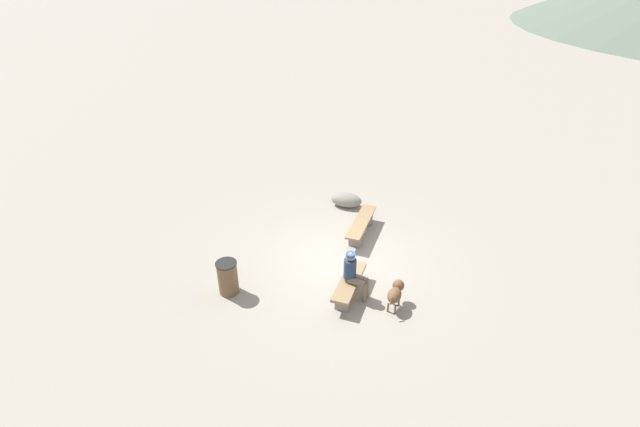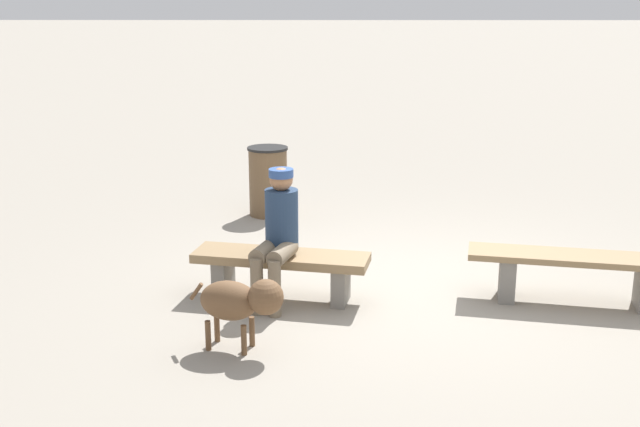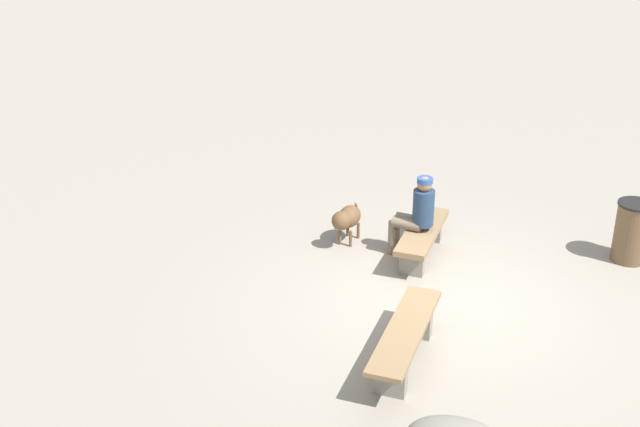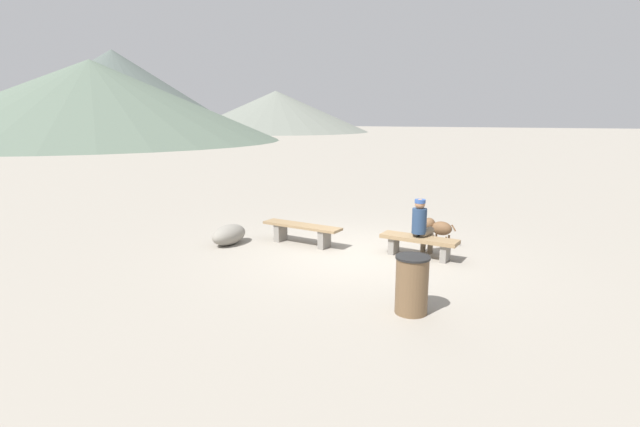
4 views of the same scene
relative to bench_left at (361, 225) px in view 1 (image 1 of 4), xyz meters
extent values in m
cube|color=gray|center=(1.38, -0.40, -0.34)|extent=(210.00, 210.00, 0.06)
cube|color=gray|center=(-0.57, 0.11, -0.12)|extent=(0.20, 0.36, 0.39)
cube|color=gray|center=(0.57, -0.11, -0.12)|extent=(0.20, 0.36, 0.39)
cube|color=#8C704C|center=(0.00, 0.00, 0.11)|extent=(1.91, 0.76, 0.06)
cube|color=gray|center=(2.06, 0.02, -0.14)|extent=(0.18, 0.34, 0.34)
cube|color=gray|center=(3.13, -0.20, -0.14)|extent=(0.18, 0.34, 0.34)
cube|color=#8C704C|center=(2.60, -0.09, 0.07)|extent=(1.61, 0.72, 0.08)
cylinder|color=navy|center=(2.58, -0.09, 0.44)|extent=(0.29, 0.29, 0.51)
sphere|color=#A3704C|center=(2.58, -0.09, 0.78)|extent=(0.20, 0.20, 0.20)
cylinder|color=#2D4C8C|center=(2.58, -0.09, 0.84)|extent=(0.21, 0.21, 0.07)
cylinder|color=#756651|center=(2.72, 0.08, 0.18)|extent=(0.26, 0.43, 0.15)
cylinder|color=#756651|center=(2.78, 0.28, -0.07)|extent=(0.11, 0.11, 0.50)
cylinder|color=#756651|center=(2.57, 0.13, 0.18)|extent=(0.26, 0.43, 0.15)
cylinder|color=#756651|center=(2.63, 0.33, -0.07)|extent=(0.11, 0.11, 0.50)
ellipsoid|color=brown|center=(2.93, 0.96, 0.08)|extent=(0.52, 0.42, 0.30)
sphere|color=brown|center=(2.64, 1.04, 0.14)|extent=(0.27, 0.27, 0.27)
cylinder|color=brown|center=(2.76, 0.92, -0.20)|extent=(0.04, 0.04, 0.24)
cylinder|color=brown|center=(2.81, 1.08, -0.20)|extent=(0.04, 0.04, 0.24)
cylinder|color=brown|center=(3.04, 0.84, -0.20)|extent=(0.04, 0.04, 0.24)
cylinder|color=brown|center=(3.09, 1.00, -0.20)|extent=(0.04, 0.04, 0.24)
cylinder|color=brown|center=(3.18, 0.89, 0.12)|extent=(0.12, 0.06, 0.15)
cylinder|color=brown|center=(2.92, -2.92, 0.10)|extent=(0.47, 0.47, 0.83)
cylinder|color=black|center=(2.92, -2.92, 0.53)|extent=(0.50, 0.50, 0.03)
ellipsoid|color=gray|center=(-1.52, -0.57, -0.09)|extent=(0.66, 1.02, 0.44)
camera|label=1|loc=(11.09, 0.49, 7.09)|focal=26.24mm
camera|label=2|loc=(2.17, 6.47, 2.27)|focal=43.76mm
camera|label=3|loc=(-7.75, -0.22, 5.05)|focal=46.57mm
camera|label=4|loc=(3.93, -9.50, 2.53)|focal=26.75mm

